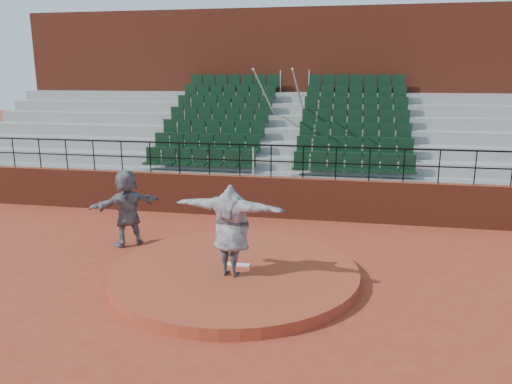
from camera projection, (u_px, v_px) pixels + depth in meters
The scene contains 9 objects.
ground at pixel (235, 278), 11.18m from camera, with size 90.00×90.00×0.00m, color #9B3723.
pitchers_mound at pixel (235, 273), 11.15m from camera, with size 5.50×5.50×0.25m, color #A03D23.
pitching_rubber at pixel (236, 265), 11.26m from camera, with size 0.60×0.15×0.03m, color white.
boundary_wall at pixel (271, 197), 15.80m from camera, with size 24.00×0.30×1.30m, color maroon.
wall_railing at pixel (271, 154), 15.48m from camera, with size 24.04×0.05×1.03m.
seating_deck at pixel (286, 154), 19.09m from camera, with size 24.00×5.97×4.63m.
press_box_facade at pixel (298, 94), 22.39m from camera, with size 24.00×3.00×7.10m, color maroon.
pitcher at pixel (231, 230), 10.52m from camera, with size 2.44×0.66×1.99m, color black.
fielder at pixel (127, 208), 13.14m from camera, with size 1.90×0.61×2.05m, color black.
Camera 1 is at (2.42, -10.15, 4.47)m, focal length 35.00 mm.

